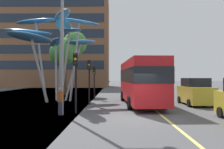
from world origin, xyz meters
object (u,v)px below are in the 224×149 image
Objects in this scene: traffic_light_island_mid at (94,76)px; street_lamp at (69,26)px; red_bus at (140,79)px; traffic_light_kerb_near at (76,70)px; traffic_light_kerb_far at (89,72)px; car_parked_mid at (195,92)px; pedestrian at (61,101)px; leaf_sculpture at (56,35)px.

traffic_light_island_mid is 0.39× the size of street_lamp.
red_bus is 2.69× the size of traffic_light_kerb_near.
red_bus is at bearing -47.57° from traffic_light_island_mid.
street_lamp is (-0.69, -5.05, 2.73)m from traffic_light_kerb_far.
car_parked_mid is 11.11m from pedestrian.
street_lamp is at bearing -94.20° from traffic_light_island_mid.
traffic_light_kerb_near is 2.73m from street_lamp.
traffic_light_kerb_near reaches higher than car_parked_mid.
traffic_light_island_mid is (0.02, 4.63, -0.23)m from traffic_light_kerb_far.
red_bus is 2.76× the size of traffic_light_kerb_far.
traffic_light_kerb_far is (0.34, 4.57, -0.07)m from traffic_light_kerb_near.
traffic_light_kerb_near is 4.59m from traffic_light_kerb_far.
traffic_light_island_mid is at bearing 132.43° from red_bus.
street_lamp reaches higher than red_bus.
red_bus is at bearing 178.81° from car_parked_mid.
pedestrian is (-1.17, -5.07, -1.85)m from traffic_light_kerb_far.
traffic_light_kerb_far is at bearing 179.31° from car_parked_mid.
traffic_light_kerb_near is at bearing -153.87° from car_parked_mid.
traffic_light_kerb_far is 1.10× the size of traffic_light_island_mid.
pedestrian is (-1.19, -9.70, -1.62)m from traffic_light_island_mid.
traffic_light_kerb_near is at bearing 30.89° from pedestrian.
red_bus is 3.03× the size of traffic_light_island_mid.
red_bus is 4.63m from car_parked_mid.
pedestrian is at bearing -73.42° from leaf_sculpture.
leaf_sculpture is at bearing 168.02° from car_parked_mid.
street_lamp is at bearing -152.41° from car_parked_mid.
car_parked_mid is 11.54m from street_lamp.
car_parked_mid is at bearing -28.41° from traffic_light_island_mid.
leaf_sculpture is 8.47m from traffic_light_kerb_near.
traffic_light_kerb_far is at bearing 85.75° from traffic_light_kerb_near.
traffic_light_kerb_near is at bearing -135.25° from red_bus.
traffic_light_kerb_far is 5.52m from pedestrian.
traffic_light_island_mid reaches higher than car_parked_mid.
traffic_light_kerb_far is (-4.26, 0.01, 0.58)m from red_bus.
pedestrian is at bearing -102.99° from traffic_light_kerb_far.
car_parked_mid reaches higher than pedestrian.
traffic_light_island_mid is (-4.24, 4.64, 0.35)m from red_bus.
red_bus is at bearing 44.75° from traffic_light_kerb_near.
leaf_sculpture is 2.67× the size of traffic_light_kerb_far.
street_lamp is (-0.35, -0.48, 2.66)m from traffic_light_kerb_near.
street_lamp is at bearing -70.10° from leaf_sculpture.
traffic_light_kerb_far is at bearing 82.19° from street_lamp.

